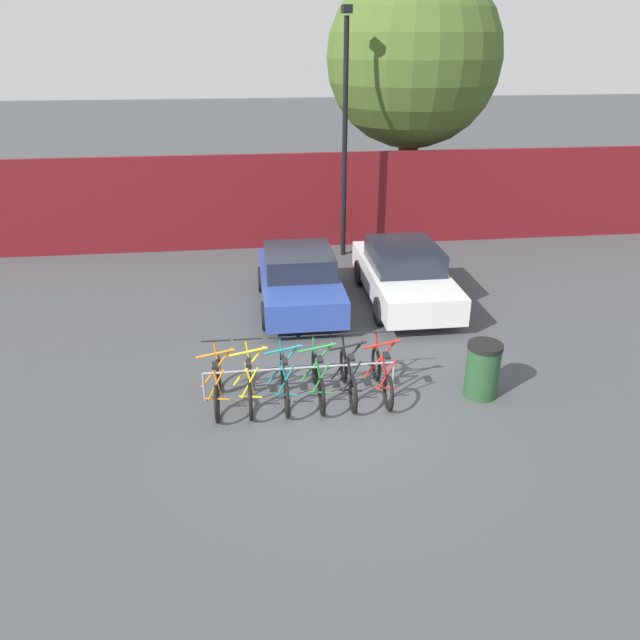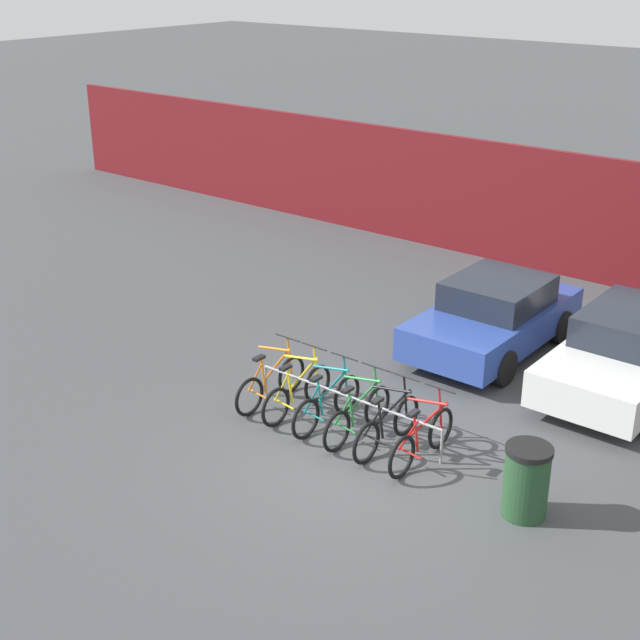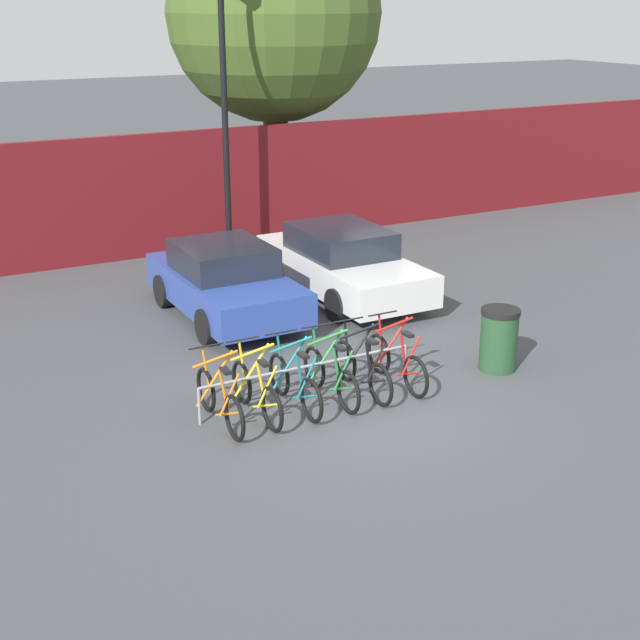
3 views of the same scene
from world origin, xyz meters
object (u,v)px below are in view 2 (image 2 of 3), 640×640
bicycle_teal (327,404)px  bicycle_red (422,440)px  bicycle_black (387,426)px  bike_rack (348,400)px  trash_bin (526,481)px  car_white (631,350)px  car_blue (494,316)px  bicycle_yellow (297,393)px  bicycle_green (358,415)px  bicycle_orange (271,383)px

bicycle_teal → bicycle_red: 1.77m
bicycle_black → bicycle_red: size_ratio=1.00×
bike_rack → trash_bin: bearing=-7.0°
car_white → car_blue: bearing=-178.3°
bike_rack → car_white: car_white is taller
bicycle_yellow → bicycle_black: bearing=2.6°
bicycle_green → trash_bin: 2.96m
bicycle_red → bicycle_green: bearing=178.2°
bicycle_orange → bicycle_yellow: size_ratio=1.00×
bicycle_green → bicycle_black: 0.55m
trash_bin → car_white: bearing=94.1°
bicycle_orange → bicycle_black: 2.33m
car_blue → bike_rack: bearing=-95.1°
bicycle_teal → bicycle_black: 1.15m
bicycle_red → bicycle_orange: bearing=178.2°
car_blue → bicycle_teal: bearing=-98.9°
bike_rack → car_blue: (0.36, 4.05, 0.21)m
bicycle_yellow → bicycle_black: same height
bicycle_yellow → trash_bin: (4.17, -0.25, 0.14)m
bicycle_orange → car_white: bearing=46.7°
bike_rack → bicycle_teal: size_ratio=2.04×
bicycle_teal → trash_bin: 3.56m
bicycle_teal → trash_bin: bicycle_teal is taller
bicycle_orange → trash_bin: bicycle_orange is taller
bicycle_orange → car_white: 6.15m
bike_rack → car_blue: 4.07m
bicycle_teal → bicycle_orange: bearing=-176.8°
car_blue → car_white: bearing=1.7°
bicycle_black → car_blue: 4.24m
bicycle_yellow → trash_bin: 4.18m
bicycle_yellow → bicycle_teal: 0.61m
bicycle_orange → bicycle_yellow: (0.56, 0.00, 0.00)m
bicycle_yellow → bicycle_green: same height
car_blue → trash_bin: bearing=-57.0°
bicycle_orange → car_white: (4.41, 4.28, 0.31)m
bicycle_teal → car_white: (3.23, 4.28, 0.31)m
bicycle_yellow → bicycle_orange: bearing=-177.4°
bike_rack → bicycle_black: 0.87m
bicycle_orange → bicycle_red: size_ratio=1.00×
bicycle_green → bicycle_red: bearing=1.8°
bicycle_orange → bicycle_black: (2.33, 0.00, 0.00)m
bicycle_green → car_blue: bearing=91.1°
bicycle_green → car_blue: car_blue is taller
bicycle_black → bicycle_red: (0.62, 0.00, 0.00)m
car_white → trash_bin: size_ratio=4.26×
bike_rack → bicycle_red: (1.47, -0.15, -0.11)m
bicycle_green → car_white: bearing=60.3°
trash_bin → car_blue: bearing=123.0°
bike_rack → bicycle_yellow: bicycle_yellow is taller
bicycle_black → trash_bin: bearing=-9.0°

